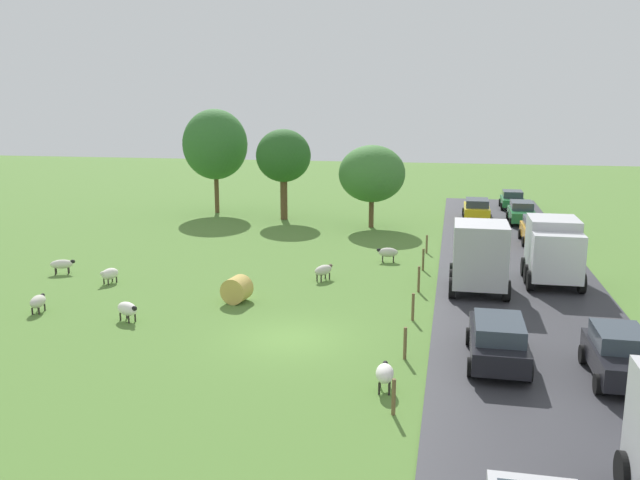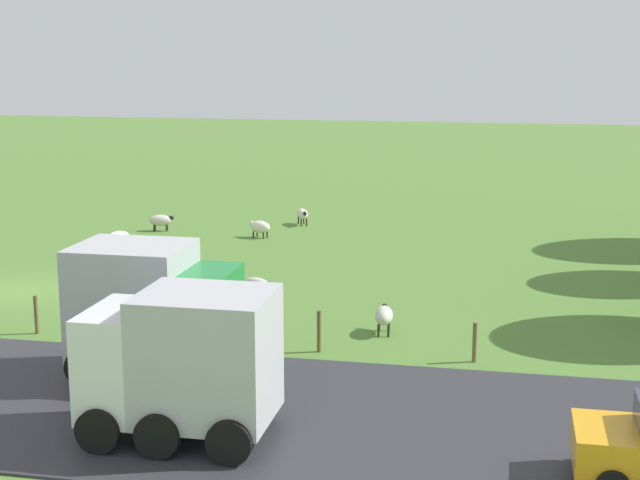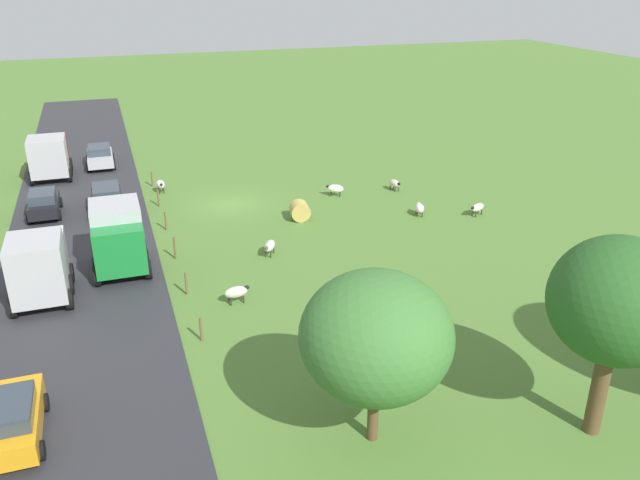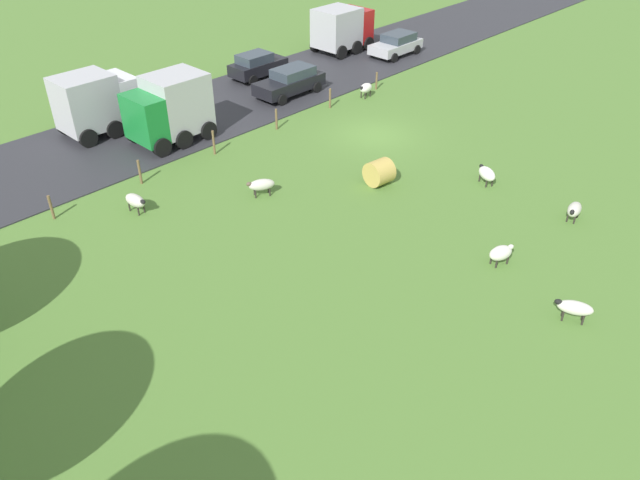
{
  "view_description": "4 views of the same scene",
  "coord_description": "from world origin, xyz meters",
  "px_view_note": "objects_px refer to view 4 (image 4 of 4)",
  "views": [
    {
      "loc": [
        5.83,
        -22.78,
        8.73
      ],
      "look_at": [
        -0.86,
        9.56,
        1.87
      ],
      "focal_mm": 36.39,
      "sensor_mm": 36.0,
      "label": 1
    },
    {
      "loc": [
        28.85,
        16.67,
        8.29
      ],
      "look_at": [
        -2.84,
        10.17,
        1.67
      ],
      "focal_mm": 52.63,
      "sensor_mm": 36.0,
      "label": 2
    },
    {
      "loc": [
        7.12,
        39.05,
        14.4
      ],
      "look_at": [
        -2.89,
        9.82,
        1.08
      ],
      "focal_mm": 35.82,
      "sensor_mm": 36.0,
      "label": 3
    },
    {
      "loc": [
        -18.92,
        24.05,
        13.71
      ],
      "look_at": [
        -6.01,
        10.56,
        1.15
      ],
      "focal_mm": 34.51,
      "sensor_mm": 36.0,
      "label": 4
    }
  ],
  "objects_px": {
    "sheep_2": "(487,174)",
    "truck_2": "(170,108)",
    "sheep_1": "(261,185)",
    "car_0": "(396,44)",
    "sheep_4": "(574,210)",
    "hay_bale_0": "(379,172)",
    "sheep_6": "(136,201)",
    "sheep_3": "(366,88)",
    "sheep_5": "(501,253)",
    "sheep_0": "(575,308)",
    "truck_1": "(96,102)",
    "truck_0": "(342,28)",
    "car_2": "(257,65)",
    "car_4": "(290,81)"
  },
  "relations": [
    {
      "from": "sheep_5",
      "to": "car_0",
      "type": "xyz_separation_m",
      "value": [
        18.56,
        -17.52,
        0.36
      ]
    },
    {
      "from": "sheep_0",
      "to": "sheep_4",
      "type": "height_order",
      "value": "sheep_0"
    },
    {
      "from": "sheep_0",
      "to": "car_0",
      "type": "height_order",
      "value": "car_0"
    },
    {
      "from": "sheep_3",
      "to": "sheep_6",
      "type": "bearing_deg",
      "value": 95.5
    },
    {
      "from": "sheep_0",
      "to": "car_4",
      "type": "bearing_deg",
      "value": -20.1
    },
    {
      "from": "sheep_4",
      "to": "truck_0",
      "type": "xyz_separation_m",
      "value": [
        22.62,
        -10.6,
        1.24
      ]
    },
    {
      "from": "truck_1",
      "to": "car_0",
      "type": "distance_m",
      "value": 21.94
    },
    {
      "from": "sheep_6",
      "to": "truck_1",
      "type": "relative_size",
      "value": 0.31
    },
    {
      "from": "sheep_3",
      "to": "car_4",
      "type": "xyz_separation_m",
      "value": [
        3.55,
        2.93,
        0.32
      ]
    },
    {
      "from": "sheep_3",
      "to": "car_0",
      "type": "bearing_deg",
      "value": -64.39
    },
    {
      "from": "sheep_5",
      "to": "car_4",
      "type": "distance_m",
      "value": 19.59
    },
    {
      "from": "sheep_2",
      "to": "truck_2",
      "type": "relative_size",
      "value": 0.3
    },
    {
      "from": "hay_bale_0",
      "to": "sheep_5",
      "type": "bearing_deg",
      "value": 166.64
    },
    {
      "from": "sheep_2",
      "to": "sheep_3",
      "type": "xyz_separation_m",
      "value": [
        11.11,
        -4.56,
        0.06
      ]
    },
    {
      "from": "sheep_3",
      "to": "sheep_4",
      "type": "distance_m",
      "value": 16.15
    },
    {
      "from": "sheep_4",
      "to": "truck_1",
      "type": "height_order",
      "value": "truck_1"
    },
    {
      "from": "sheep_6",
      "to": "truck_2",
      "type": "xyz_separation_m",
      "value": [
        4.84,
        -5.29,
        1.28
      ]
    },
    {
      "from": "car_4",
      "to": "sheep_2",
      "type": "bearing_deg",
      "value": 173.66
    },
    {
      "from": "sheep_4",
      "to": "hay_bale_0",
      "type": "xyz_separation_m",
      "value": [
        7.87,
        3.18,
        0.1
      ]
    },
    {
      "from": "truck_0",
      "to": "sheep_1",
      "type": "bearing_deg",
      "value": 122.57
    },
    {
      "from": "car_2",
      "to": "car_4",
      "type": "xyz_separation_m",
      "value": [
        -3.74,
        0.64,
        0.0
      ]
    },
    {
      "from": "sheep_1",
      "to": "hay_bale_0",
      "type": "height_order",
      "value": "hay_bale_0"
    },
    {
      "from": "truck_1",
      "to": "car_0",
      "type": "height_order",
      "value": "truck_1"
    },
    {
      "from": "sheep_0",
      "to": "truck_1",
      "type": "bearing_deg",
      "value": 6.85
    },
    {
      "from": "truck_2",
      "to": "car_4",
      "type": "height_order",
      "value": "truck_2"
    },
    {
      "from": "sheep_3",
      "to": "sheep_4",
      "type": "xyz_separation_m",
      "value": [
        -15.42,
        4.81,
        -0.09
      ]
    },
    {
      "from": "sheep_2",
      "to": "sheep_6",
      "type": "height_order",
      "value": "sheep_6"
    },
    {
      "from": "sheep_5",
      "to": "car_0",
      "type": "relative_size",
      "value": 0.28
    },
    {
      "from": "sheep_3",
      "to": "car_0",
      "type": "distance_m",
      "value": 8.66
    },
    {
      "from": "sheep_1",
      "to": "sheep_3",
      "type": "relative_size",
      "value": 1.18
    },
    {
      "from": "sheep_4",
      "to": "truck_0",
      "type": "height_order",
      "value": "truck_0"
    },
    {
      "from": "sheep_3",
      "to": "car_4",
      "type": "distance_m",
      "value": 4.62
    },
    {
      "from": "truck_2",
      "to": "car_0",
      "type": "relative_size",
      "value": 0.98
    },
    {
      "from": "sheep_2",
      "to": "truck_0",
      "type": "bearing_deg",
      "value": -29.48
    },
    {
      "from": "sheep_5",
      "to": "car_0",
      "type": "distance_m",
      "value": 25.53
    },
    {
      "from": "sheep_4",
      "to": "hay_bale_0",
      "type": "relative_size",
      "value": 1.01
    },
    {
      "from": "sheep_2",
      "to": "truck_2",
      "type": "bearing_deg",
      "value": 26.82
    },
    {
      "from": "truck_2",
      "to": "car_0",
      "type": "xyz_separation_m",
      "value": [
        0.55,
        -19.6,
        -0.98
      ]
    },
    {
      "from": "sheep_0",
      "to": "sheep_2",
      "type": "height_order",
      "value": "sheep_2"
    },
    {
      "from": "sheep_1",
      "to": "car_0",
      "type": "height_order",
      "value": "car_0"
    },
    {
      "from": "car_0",
      "to": "hay_bale_0",
      "type": "bearing_deg",
      "value": 125.55
    },
    {
      "from": "sheep_1",
      "to": "car_0",
      "type": "xyz_separation_m",
      "value": [
        8.19,
        -20.26,
        0.31
      ]
    },
    {
      "from": "sheep_6",
      "to": "sheep_1",
      "type": "bearing_deg",
      "value": -121.14
    },
    {
      "from": "sheep_3",
      "to": "sheep_5",
      "type": "height_order",
      "value": "sheep_3"
    },
    {
      "from": "sheep_6",
      "to": "hay_bale_0",
      "type": "relative_size",
      "value": 1.05
    },
    {
      "from": "sheep_3",
      "to": "truck_2",
      "type": "height_order",
      "value": "truck_2"
    },
    {
      "from": "sheep_0",
      "to": "sheep_5",
      "type": "xyz_separation_m",
      "value": [
        3.41,
        -1.18,
        -0.04
      ]
    },
    {
      "from": "sheep_1",
      "to": "sheep_4",
      "type": "relative_size",
      "value": 1.08
    },
    {
      "from": "sheep_4",
      "to": "hay_bale_0",
      "type": "distance_m",
      "value": 8.49
    },
    {
      "from": "truck_2",
      "to": "hay_bale_0",
      "type": "bearing_deg",
      "value": -160.49
    }
  ]
}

